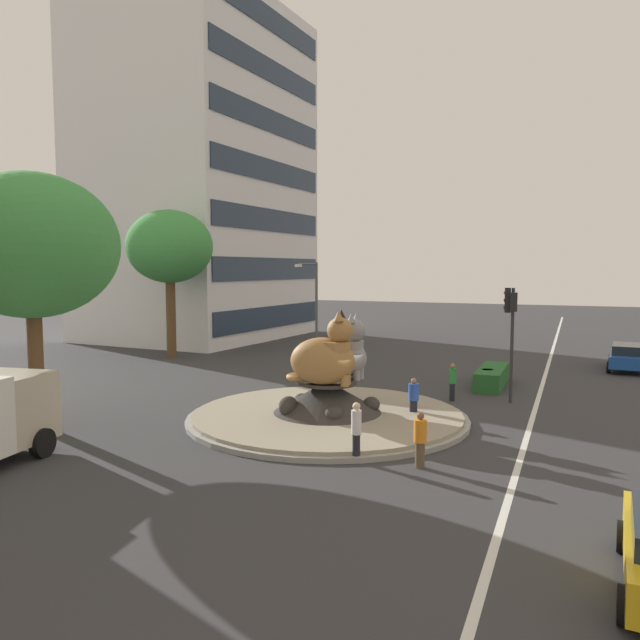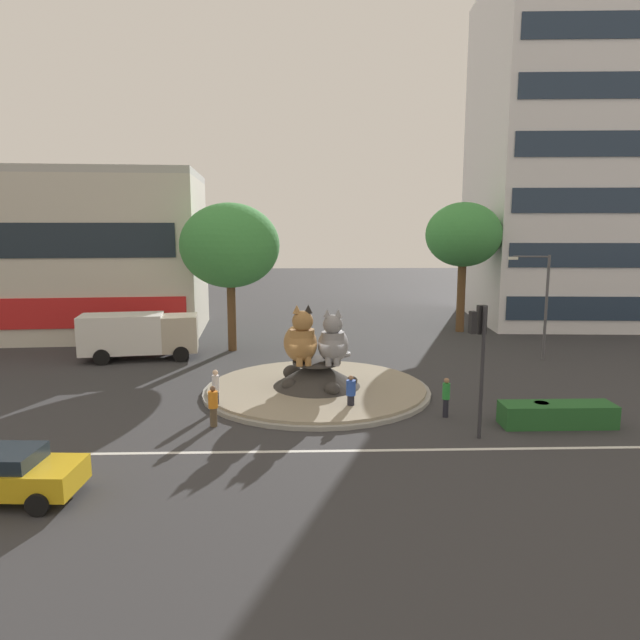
# 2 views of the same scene
# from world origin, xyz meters

# --- Properties ---
(ground_plane) EXTENTS (160.00, 160.00, 0.00)m
(ground_plane) POSITION_xyz_m (0.00, 0.00, 0.00)
(ground_plane) COLOR #333335
(lane_centreline) EXTENTS (112.00, 0.20, 0.01)m
(lane_centreline) POSITION_xyz_m (0.00, -7.20, 0.00)
(lane_centreline) COLOR silver
(lane_centreline) RESTS_ON ground
(roundabout_island) EXTENTS (10.64, 10.64, 1.51)m
(roundabout_island) POSITION_xyz_m (-0.01, 0.00, 0.45)
(roundabout_island) COLOR gray
(roundabout_island) RESTS_ON ground
(cat_statue_tabby) EXTENTS (1.92, 3.02, 2.76)m
(cat_statue_tabby) POSITION_xyz_m (-0.73, -0.24, 2.52)
(cat_statue_tabby) COLOR #9E703D
(cat_statue_tabby) RESTS_ON roundabout_island
(cat_statue_grey) EXTENTS (1.82, 2.61, 2.56)m
(cat_statue_grey) POSITION_xyz_m (0.76, -0.32, 2.44)
(cat_statue_grey) COLOR gray
(cat_statue_grey) RESTS_ON roundabout_island
(traffic_light_mast) EXTENTS (0.71, 0.61, 4.93)m
(traffic_light_mast) POSITION_xyz_m (5.75, -6.05, 3.61)
(traffic_light_mast) COLOR #2D2D33
(traffic_light_mast) RESTS_ON ground
(office_tower) EXTENTS (17.28, 14.96, 26.60)m
(office_tower) POSITION_xyz_m (22.16, 20.60, 13.30)
(office_tower) COLOR silver
(office_tower) RESTS_ON ground
(clipped_hedge_strip) EXTENTS (4.40, 1.20, 0.90)m
(clipped_hedge_strip) POSITION_xyz_m (9.30, -4.92, 0.45)
(clipped_hedge_strip) COLOR #235B28
(clipped_hedge_strip) RESTS_ON ground
(broadleaf_tree_behind_island) EXTENTS (5.45, 5.45, 9.45)m
(broadleaf_tree_behind_island) POSITION_xyz_m (11.04, 15.32, 7.07)
(broadleaf_tree_behind_island) COLOR brown
(broadleaf_tree_behind_island) RESTS_ON ground
(second_tree_near_tower) EXTENTS (6.08, 6.08, 9.15)m
(second_tree_near_tower) POSITION_xyz_m (-5.07, 9.29, 6.54)
(second_tree_near_tower) COLOR brown
(second_tree_near_tower) RESTS_ON ground
(streetlight_arm) EXTENTS (2.30, 0.52, 6.11)m
(streetlight_arm) POSITION_xyz_m (13.17, 6.25, 3.64)
(streetlight_arm) COLOR #4C4C51
(streetlight_arm) RESTS_ON ground
(pedestrian_blue_shirt) EXTENTS (0.40, 0.40, 1.59)m
(pedestrian_blue_shirt) POSITION_xyz_m (1.36, -3.00, 0.82)
(pedestrian_blue_shirt) COLOR black
(pedestrian_blue_shirt) RESTS_ON ground
(pedestrian_orange_shirt) EXTENTS (0.37, 0.37, 1.63)m
(pedestrian_orange_shirt) POSITION_xyz_m (-4.15, -4.57, 0.85)
(pedestrian_orange_shirt) COLOR brown
(pedestrian_orange_shirt) RESTS_ON ground
(pedestrian_white_shirt) EXTENTS (0.31, 0.31, 1.79)m
(pedestrian_white_shirt) POSITION_xyz_m (-4.32, -2.69, 0.97)
(pedestrian_white_shirt) COLOR black
(pedestrian_white_shirt) RESTS_ON ground
(pedestrian_green_shirt) EXTENTS (0.31, 0.31, 1.65)m
(pedestrian_green_shirt) POSITION_xyz_m (5.19, -3.76, 0.88)
(pedestrian_green_shirt) COLOR black
(pedestrian_green_shirt) RESTS_ON ground
(hatchback_near_shophouse) EXTENTS (4.81, 2.38, 1.48)m
(hatchback_near_shophouse) POSITION_xyz_m (17.06, -11.44, 0.79)
(hatchback_near_shophouse) COLOR #19479E
(hatchback_near_shophouse) RESTS_ON ground
(litter_bin) EXTENTS (0.56, 0.56, 0.90)m
(litter_bin) POSITION_xyz_m (8.71, -4.78, 0.45)
(litter_bin) COLOR #2D4233
(litter_bin) RESTS_ON ground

